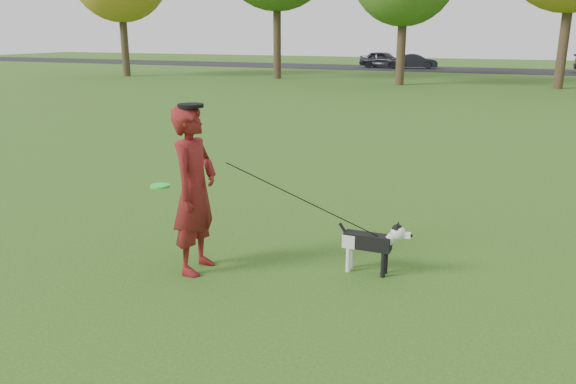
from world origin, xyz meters
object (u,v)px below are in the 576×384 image
at_px(man, 195,190).
at_px(car_mid, 416,61).
at_px(car_left, 383,60).
at_px(dog, 373,241).

bearing_deg(man, car_mid, 2.84).
relative_size(man, car_mid, 0.59).
bearing_deg(car_left, car_mid, -76.89).
xyz_separation_m(car_left, car_mid, (2.60, 0.00, -0.09)).
relative_size(man, car_left, 0.53).
bearing_deg(car_left, dog, -153.84).
height_order(dog, car_mid, car_mid).
relative_size(car_left, car_mid, 1.12).
relative_size(dog, car_left, 0.23).
height_order(dog, car_left, car_left).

